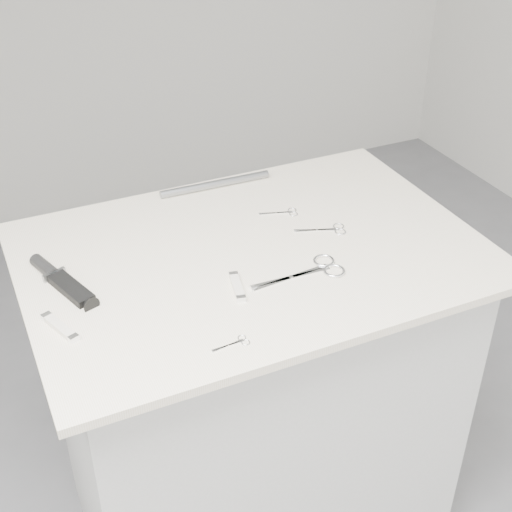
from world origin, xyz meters
name	(u,v)px	position (x,y,z in m)	size (l,w,h in m)	color
plinth	(253,404)	(0.00, 0.00, 0.45)	(0.90, 0.60, 0.90)	#BCBCBA
display_board	(253,254)	(0.00, 0.00, 0.91)	(1.00, 0.70, 0.02)	beige
large_shears	(316,270)	(0.09, -0.13, 0.92)	(0.21, 0.09, 0.01)	white
embroidery_scissors_a	(329,230)	(0.19, 0.00, 0.92)	(0.12, 0.07, 0.00)	white
embroidery_scissors_b	(284,213)	(0.14, 0.12, 0.92)	(0.09, 0.05, 0.00)	white
tiny_scissors	(235,343)	(-0.16, -0.27, 0.92)	(0.07, 0.03, 0.00)	white
sheathed_knife	(59,279)	(-0.41, 0.06, 0.93)	(0.10, 0.21, 0.03)	black
pocket_knife_a	(60,327)	(-0.44, -0.10, 0.93)	(0.06, 0.11, 0.01)	beige
pocket_knife_b	(237,286)	(-0.09, -0.12, 0.93)	(0.04, 0.10, 0.01)	beige
metal_rail	(215,184)	(0.03, 0.31, 0.93)	(0.02, 0.02, 0.29)	gray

